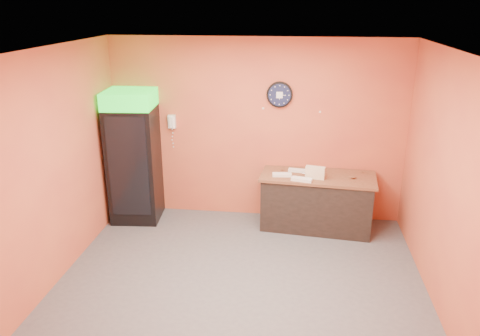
# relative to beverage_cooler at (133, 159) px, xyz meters

# --- Properties ---
(floor) EXTENTS (4.50, 4.50, 0.00)m
(floor) POSITION_rel_beverage_cooler_xyz_m (1.85, -1.60, -1.00)
(floor) COLOR #47474C
(floor) RESTS_ON ground
(back_wall) EXTENTS (4.50, 0.02, 2.80)m
(back_wall) POSITION_rel_beverage_cooler_xyz_m (1.85, 0.40, 0.40)
(back_wall) COLOR #CC6239
(back_wall) RESTS_ON floor
(left_wall) EXTENTS (0.02, 4.00, 2.80)m
(left_wall) POSITION_rel_beverage_cooler_xyz_m (-0.40, -1.60, 0.40)
(left_wall) COLOR #CC6239
(left_wall) RESTS_ON floor
(right_wall) EXTENTS (0.02, 4.00, 2.80)m
(right_wall) POSITION_rel_beverage_cooler_xyz_m (4.10, -1.60, 0.40)
(right_wall) COLOR #CC6239
(right_wall) RESTS_ON floor
(ceiling) EXTENTS (4.50, 4.00, 0.02)m
(ceiling) POSITION_rel_beverage_cooler_xyz_m (1.85, -1.60, 1.80)
(ceiling) COLOR white
(ceiling) RESTS_ON back_wall
(beverage_cooler) EXTENTS (0.77, 0.78, 2.04)m
(beverage_cooler) POSITION_rel_beverage_cooler_xyz_m (0.00, 0.00, 0.00)
(beverage_cooler) COLOR black
(beverage_cooler) RESTS_ON floor
(prep_counter) EXTENTS (1.67, 0.87, 0.80)m
(prep_counter) POSITION_rel_beverage_cooler_xyz_m (2.82, 0.04, -0.60)
(prep_counter) COLOR black
(prep_counter) RESTS_ON floor
(wall_clock) EXTENTS (0.39, 0.06, 0.39)m
(wall_clock) POSITION_rel_beverage_cooler_xyz_m (2.20, 0.37, 0.97)
(wall_clock) COLOR black
(wall_clock) RESTS_ON back_wall
(wall_phone) EXTENTS (0.11, 0.10, 0.21)m
(wall_phone) POSITION_rel_beverage_cooler_xyz_m (0.54, 0.34, 0.51)
(wall_phone) COLOR white
(wall_phone) RESTS_ON back_wall
(butcher_paper) EXTENTS (1.74, 0.90, 0.04)m
(butcher_paper) POSITION_rel_beverage_cooler_xyz_m (2.82, 0.04, -0.17)
(butcher_paper) COLOR brown
(butcher_paper) RESTS_ON prep_counter
(sub_roll_stack) EXTENTS (0.29, 0.15, 0.18)m
(sub_roll_stack) POSITION_rel_beverage_cooler_xyz_m (2.76, -0.09, -0.07)
(sub_roll_stack) COLOR beige
(sub_roll_stack) RESTS_ON butcher_paper
(wrapped_sandwich_left) EXTENTS (0.29, 0.13, 0.04)m
(wrapped_sandwich_left) POSITION_rel_beverage_cooler_xyz_m (2.28, -0.06, -0.13)
(wrapped_sandwich_left) COLOR silver
(wrapped_sandwich_left) RESTS_ON butcher_paper
(wrapped_sandwich_mid) EXTENTS (0.31, 0.18, 0.04)m
(wrapped_sandwich_mid) POSITION_rel_beverage_cooler_xyz_m (2.57, -0.22, -0.13)
(wrapped_sandwich_mid) COLOR silver
(wrapped_sandwich_mid) RESTS_ON butcher_paper
(wrapped_sandwich_right) EXTENTS (0.27, 0.13, 0.04)m
(wrapped_sandwich_right) POSITION_rel_beverage_cooler_xyz_m (2.50, 0.16, -0.14)
(wrapped_sandwich_right) COLOR silver
(wrapped_sandwich_right) RESTS_ON butcher_paper
(kitchen_tool) EXTENTS (0.05, 0.05, 0.05)m
(kitchen_tool) POSITION_rel_beverage_cooler_xyz_m (2.72, 0.06, -0.13)
(kitchen_tool) COLOR silver
(kitchen_tool) RESTS_ON butcher_paper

